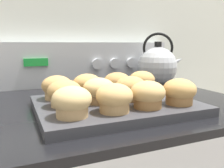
% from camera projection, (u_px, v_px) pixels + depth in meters
% --- Properties ---
extents(wall_back, '(8.00, 0.05, 2.40)m').
position_uv_depth(wall_back, '(76.00, 13.00, 0.97)').
color(wall_back, silver).
rests_on(wall_back, ground_plane).
extents(control_panel, '(0.77, 0.07, 0.17)m').
position_uv_depth(control_panel, '(81.00, 64.00, 0.96)').
color(control_panel, '#B7BABF').
rests_on(control_panel, stove_range).
extents(muffin_pan, '(0.39, 0.30, 0.02)m').
position_uv_depth(muffin_pan, '(115.00, 105.00, 0.60)').
color(muffin_pan, '#38383D').
rests_on(muffin_pan, stove_range).
extents(muffin_r0_c0, '(0.08, 0.08, 0.06)m').
position_uv_depth(muffin_r0_c0, '(72.00, 102.00, 0.46)').
color(muffin_r0_c0, tan).
rests_on(muffin_r0_c0, muffin_pan).
extents(muffin_r0_c1, '(0.08, 0.08, 0.06)m').
position_uv_depth(muffin_r0_c1, '(114.00, 98.00, 0.50)').
color(muffin_r0_c1, tan).
rests_on(muffin_r0_c1, muffin_pan).
extents(muffin_r0_c2, '(0.08, 0.08, 0.06)m').
position_uv_depth(muffin_r0_c2, '(148.00, 95.00, 0.53)').
color(muffin_r0_c2, olive).
rests_on(muffin_r0_c2, muffin_pan).
extents(muffin_r0_c3, '(0.08, 0.08, 0.06)m').
position_uv_depth(muffin_r0_c3, '(179.00, 92.00, 0.56)').
color(muffin_r0_c3, olive).
rests_on(muffin_r0_c3, muffin_pan).
extents(muffin_r1_c0, '(0.08, 0.08, 0.06)m').
position_uv_depth(muffin_r1_c0, '(65.00, 93.00, 0.55)').
color(muffin_r1_c0, tan).
rests_on(muffin_r1_c0, muffin_pan).
extents(muffin_r1_c1, '(0.08, 0.08, 0.06)m').
position_uv_depth(muffin_r1_c1, '(99.00, 91.00, 0.58)').
color(muffin_r1_c1, '#A37A4C').
rests_on(muffin_r1_c1, muffin_pan).
extents(muffin_r1_c2, '(0.08, 0.08, 0.06)m').
position_uv_depth(muffin_r1_c2, '(131.00, 88.00, 0.61)').
color(muffin_r1_c2, tan).
rests_on(muffin_r1_c2, muffin_pan).
extents(muffin_r2_c0, '(0.08, 0.08, 0.06)m').
position_uv_depth(muffin_r2_c0, '(57.00, 87.00, 0.62)').
color(muffin_r2_c0, tan).
rests_on(muffin_r2_c0, muffin_pan).
extents(muffin_r2_c1, '(0.08, 0.08, 0.06)m').
position_uv_depth(muffin_r2_c1, '(87.00, 85.00, 0.66)').
color(muffin_r2_c1, '#A37A4C').
rests_on(muffin_r2_c1, muffin_pan).
extents(muffin_r2_c2, '(0.08, 0.08, 0.06)m').
position_uv_depth(muffin_r2_c2, '(117.00, 83.00, 0.69)').
color(muffin_r2_c2, tan).
rests_on(muffin_r2_c2, muffin_pan).
extents(muffin_r2_c3, '(0.08, 0.08, 0.06)m').
position_uv_depth(muffin_r2_c3, '(142.00, 81.00, 0.72)').
color(muffin_r2_c3, tan).
rests_on(muffin_r2_c3, muffin_pan).
extents(tea_kettle, '(0.18, 0.15, 0.21)m').
position_uv_depth(tea_kettle, '(158.00, 66.00, 0.93)').
color(tea_kettle, '#ADAFB5').
rests_on(tea_kettle, stove_range).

